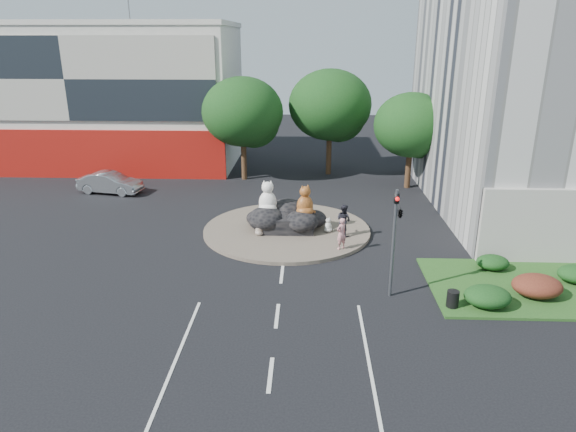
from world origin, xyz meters
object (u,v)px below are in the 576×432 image
Objects in this scene: parked_car at (110,183)px; litter_bin at (453,299)px; pedestrian_dark at (344,220)px; pedestrian_pink at (341,234)px; kitten_calico at (259,228)px; cat_tabby at (305,200)px; cat_white at (268,197)px; kitten_white at (328,225)px.

parked_car reaches higher than litter_bin.
pedestrian_pink is at bearing 126.61° from pedestrian_dark.
kitten_calico is 1.25× the size of litter_bin.
pedestrian_dark is 0.39× the size of parked_car.
cat_tabby reaches higher than pedestrian_pink.
kitten_calico reaches higher than litter_bin.
litter_bin is at bearing 161.02° from pedestrian_dark.
parked_car is (-12.43, 7.49, -1.34)m from cat_white.
pedestrian_dark is 2.57× the size of litter_bin.
kitten_calico is 12.04m from litter_bin.
pedestrian_dark is at bearing -106.28° from parked_car.
pedestrian_pink is (4.21, -3.17, -1.05)m from cat_white.
parked_car is at bearing 16.57° from pedestrian_dark.
cat_white is 14.58m from parked_car.
kitten_white is at bearing 11.32° from pedestrian_dark.
kitten_calico is 4.08m from kitten_white.
kitten_calico is at bearing 45.25° from pedestrian_dark.
parked_car is 6.55× the size of litter_bin.
litter_bin is (4.43, -6.05, -0.60)m from pedestrian_pink.
pedestrian_pink is 0.37× the size of parked_car.
cat_white reaches higher than pedestrian_pink.
pedestrian_pink is at bearing -36.54° from cat_white.
kitten_calico is 0.49× the size of pedestrian_dark.
cat_tabby is 3.58m from pedestrian_pink.
pedestrian_dark is at bearing -14.06° from cat_white.
pedestrian_pink is 2.41× the size of litter_bin.
cat_tabby is 2.12× the size of kitten_white.
parked_car reaches higher than kitten_calico.
pedestrian_pink is 2.03m from pedestrian_dark.
cat_tabby is at bearing 49.62° from kitten_calico.
cat_white is 1.17× the size of pedestrian_pink.
cat_tabby reaches higher than kitten_calico.
cat_tabby reaches higher than kitten_white.
pedestrian_pink is (4.63, -1.88, 0.42)m from kitten_calico.
pedestrian_dark is (2.24, -0.79, -0.92)m from cat_tabby.
cat_white is at bearing -110.27° from parked_car.
litter_bin is at bearing -46.47° from cat_white.
pedestrian_dark is at bearing -47.41° from cat_tabby.
litter_bin is at bearing -117.61° from parked_car.
kitten_white is 1.12m from pedestrian_dark.
parked_car is (-16.90, 8.64, -0.35)m from pedestrian_dark.
pedestrian_pink is 19.77m from parked_car.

